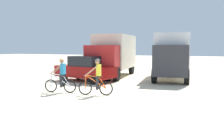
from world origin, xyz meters
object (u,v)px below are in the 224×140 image
Objects in this scene: box_truck_cream_rv at (113,53)px; sedan_parked at (86,69)px; box_truck_avon_van at (172,54)px; cyclist_orange_shirt at (61,76)px; cyclist_cowboy_hat at (97,78)px.

sedan_parked is at bearing -100.47° from box_truck_cream_rv.
box_truck_cream_rv is 4.63m from box_truck_avon_van.
sedan_parked is 2.46× the size of cyclist_orange_shirt.
box_truck_cream_rv is 3.81× the size of cyclist_cowboy_hat.
box_truck_avon_van is (4.62, 0.26, 0.00)m from box_truck_cream_rv.
box_truck_avon_van is 8.41m from cyclist_cowboy_hat.
box_truck_cream_rv is at bearing 105.59° from cyclist_cowboy_hat.
box_truck_cream_rv reaches higher than cyclist_cowboy_hat.
box_truck_avon_van is 3.83× the size of cyclist_orange_shirt.
box_truck_cream_rv is 7.83m from cyclist_orange_shirt.
cyclist_cowboy_hat is (2.15, -7.71, -1.03)m from box_truck_cream_rv.
cyclist_cowboy_hat is at bearing 1.35° from cyclist_orange_shirt.
box_truck_avon_van is at bearing 60.76° from cyclist_orange_shirt.
box_truck_avon_van is at bearing 35.88° from sedan_parked.
box_truck_cream_rv reaches higher than cyclist_orange_shirt.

